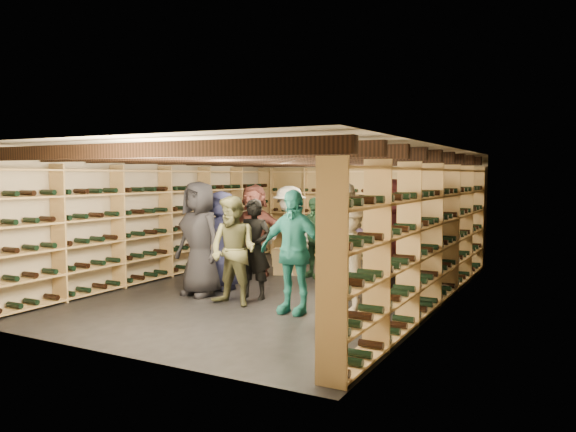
# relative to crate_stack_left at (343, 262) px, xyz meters

# --- Properties ---
(ground) EXTENTS (8.00, 8.00, 0.00)m
(ground) POSITION_rel_crate_stack_left_xyz_m (-0.59, -1.30, -0.34)
(ground) COLOR black
(ground) RESTS_ON ground
(walls) EXTENTS (5.52, 8.02, 2.40)m
(walls) POSITION_rel_crate_stack_left_xyz_m (-0.59, -1.30, 0.86)
(walls) COLOR tan
(walls) RESTS_ON ground
(ceiling) EXTENTS (5.50, 8.00, 0.01)m
(ceiling) POSITION_rel_crate_stack_left_xyz_m (-0.59, -1.30, 2.06)
(ceiling) COLOR beige
(ceiling) RESTS_ON walls
(ceiling_joists) EXTENTS (5.40, 7.12, 0.18)m
(ceiling_joists) POSITION_rel_crate_stack_left_xyz_m (-0.59, -1.30, 1.92)
(ceiling_joists) COLOR black
(ceiling_joists) RESTS_ON ground
(wine_rack_left) EXTENTS (0.32, 7.50, 2.15)m
(wine_rack_left) POSITION_rel_crate_stack_left_xyz_m (-3.16, -1.30, 0.74)
(wine_rack_left) COLOR #A88551
(wine_rack_left) RESTS_ON ground
(wine_rack_right) EXTENTS (0.32, 7.50, 2.15)m
(wine_rack_right) POSITION_rel_crate_stack_left_xyz_m (1.98, -1.30, 0.74)
(wine_rack_right) COLOR #A88551
(wine_rack_right) RESTS_ON ground
(wine_rack_back) EXTENTS (4.70, 0.30, 2.15)m
(wine_rack_back) POSITION_rel_crate_stack_left_xyz_m (-0.59, 2.53, 0.73)
(wine_rack_back) COLOR #A88551
(wine_rack_back) RESTS_ON ground
(crate_stack_left) EXTENTS (0.57, 0.46, 0.68)m
(crate_stack_left) POSITION_rel_crate_stack_left_xyz_m (0.00, 0.00, 0.00)
(crate_stack_left) COLOR tan
(crate_stack_left) RESTS_ON ground
(crate_stack_right) EXTENTS (0.58, 0.47, 0.51)m
(crate_stack_right) POSITION_rel_crate_stack_left_xyz_m (-1.22, 0.00, -0.08)
(crate_stack_right) COLOR tan
(crate_stack_right) RESTS_ON ground
(crate_loose) EXTENTS (0.58, 0.47, 0.17)m
(crate_loose) POSITION_rel_crate_stack_left_xyz_m (-0.68, 1.28, -0.25)
(crate_loose) COLOR tan
(crate_loose) RESTS_ON ground
(person_0) EXTENTS (1.02, 0.78, 1.87)m
(person_0) POSITION_rel_crate_stack_left_xyz_m (-1.54, -2.38, 0.60)
(person_0) COLOR black
(person_0) RESTS_ON ground
(person_1) EXTENTS (0.62, 0.45, 1.60)m
(person_1) POSITION_rel_crate_stack_left_xyz_m (-0.63, -2.16, 0.46)
(person_1) COLOR black
(person_1) RESTS_ON ground
(person_2) EXTENTS (0.85, 0.68, 1.66)m
(person_2) POSITION_rel_crate_stack_left_xyz_m (-0.66, -2.71, 0.49)
(person_2) COLOR brown
(person_2) RESTS_ON ground
(person_3) EXTENTS (1.11, 0.73, 1.61)m
(person_3) POSITION_rel_crate_stack_left_xyz_m (1.01, -2.24, 0.47)
(person_3) COLOR #C0B296
(person_3) RESTS_ON ground
(person_4) EXTENTS (1.04, 0.44, 1.77)m
(person_4) POSITION_rel_crate_stack_left_xyz_m (0.34, -2.69, 0.55)
(person_4) COLOR #227E78
(person_4) RESTS_ON ground
(person_5) EXTENTS (1.68, 0.58, 1.80)m
(person_5) POSITION_rel_crate_stack_left_xyz_m (-1.72, -0.39, 0.56)
(person_5) COLOR brown
(person_5) RESTS_ON ground
(person_6) EXTENTS (0.86, 0.59, 1.70)m
(person_6) POSITION_rel_crate_stack_left_xyz_m (-1.51, -1.80, 0.51)
(person_6) COLOR #21244A
(person_6) RESTS_ON ground
(person_7) EXTENTS (0.77, 0.60, 1.85)m
(person_7) POSITION_rel_crate_stack_left_xyz_m (0.63, -1.47, 0.59)
(person_7) COLOR gray
(person_7) RESTS_ON ground
(person_8) EXTENTS (0.94, 0.74, 1.91)m
(person_8) POSITION_rel_crate_stack_left_xyz_m (1.39, -1.07, 0.61)
(person_8) COLOR #45171B
(person_8) RESTS_ON ground
(person_9) EXTENTS (1.29, 1.01, 1.76)m
(person_9) POSITION_rel_crate_stack_left_xyz_m (-1.14, 0.00, 0.54)
(person_9) COLOR beige
(person_9) RESTS_ON ground
(person_10) EXTENTS (0.97, 0.56, 1.55)m
(person_10) POSITION_rel_crate_stack_left_xyz_m (-0.59, 0.00, 0.44)
(person_10) COLOR #1F432B
(person_10) RESTS_ON ground
(person_11) EXTENTS (1.51, 0.86, 1.56)m
(person_11) POSITION_rel_crate_stack_left_xyz_m (0.03, 0.00, 0.44)
(person_11) COLOR slate
(person_11) RESTS_ON ground
(person_12) EXTENTS (0.91, 0.73, 1.62)m
(person_12) POSITION_rel_crate_stack_left_xyz_m (1.10, -0.61, 0.47)
(person_12) COLOR #313035
(person_12) RESTS_ON ground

